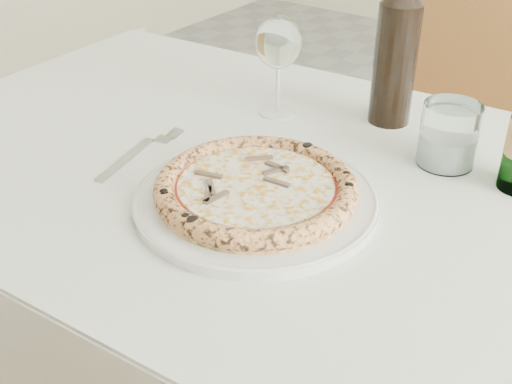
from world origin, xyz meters
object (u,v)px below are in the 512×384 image
pizza (256,188)px  wine_glass (279,45)px  plate (256,199)px  wine_bottle (396,52)px  chair_far (458,118)px  tumbler (448,139)px  dining_table (294,226)px

pizza → wine_glass: bearing=118.9°
plate → wine_bottle: (0.03, 0.36, 0.12)m
chair_far → wine_glass: (-0.12, -0.66, 0.35)m
chair_far → plate: bearing=-88.2°
pizza → tumbler: (0.16, 0.27, 0.02)m
wine_bottle → tumbler: bearing=-33.0°
dining_table → chair_far: chair_far is taller
plate → pizza: size_ratio=1.21×
dining_table → tumbler: size_ratio=14.68×
wine_glass → tumbler: wine_glass is taller
dining_table → pizza: 0.16m
wine_glass → tumbler: 0.32m
dining_table → plate: (0.00, -0.10, 0.10)m
dining_table → wine_glass: wine_glass is taller
chair_far → tumbler: bearing=-73.6°
chair_far → dining_table: bearing=-87.9°
chair_far → pizza: size_ratio=3.34×
plate → pizza: pizza is taller
dining_table → chair_far: (-0.03, 0.83, -0.13)m
chair_far → wine_glass: 0.76m
plate → wine_bottle: 0.38m
pizza → wine_glass: 0.32m
pizza → plate: bearing=18.3°
chair_far → pizza: chair_far is taller
wine_glass → tumbler: (0.31, -0.00, -0.08)m
wine_glass → chair_far: bearing=79.8°
pizza → tumbler: size_ratio=2.86×
chair_far → wine_glass: size_ratio=5.32×
dining_table → plate: bearing=-90.0°
plate → pizza: 0.02m
tumbler → wine_bottle: (-0.14, 0.09, 0.08)m
chair_far → tumbler: chair_far is taller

